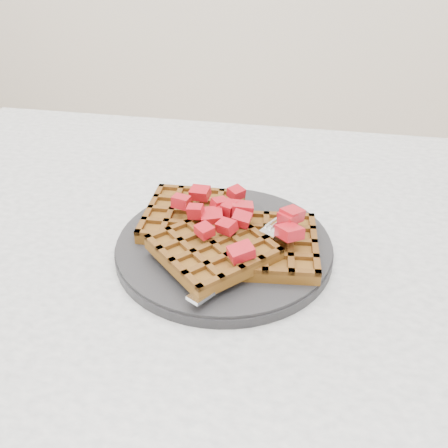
% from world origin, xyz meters
% --- Properties ---
extents(table, '(1.20, 0.80, 0.75)m').
position_xyz_m(table, '(0.00, 0.00, 0.64)').
color(table, silver).
rests_on(table, ground).
extents(plate, '(0.26, 0.26, 0.02)m').
position_xyz_m(plate, '(-0.08, 0.00, 0.76)').
color(plate, black).
rests_on(plate, table).
extents(waffles, '(0.22, 0.21, 0.03)m').
position_xyz_m(waffles, '(-0.08, -0.00, 0.78)').
color(waffles, brown).
rests_on(waffles, plate).
extents(strawberry_pile, '(0.15, 0.15, 0.02)m').
position_xyz_m(strawberry_pile, '(-0.08, 0.00, 0.80)').
color(strawberry_pile, '#8F020E').
rests_on(strawberry_pile, waffles).
extents(fork, '(0.11, 0.17, 0.02)m').
position_xyz_m(fork, '(-0.04, -0.03, 0.77)').
color(fork, silver).
rests_on(fork, plate).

